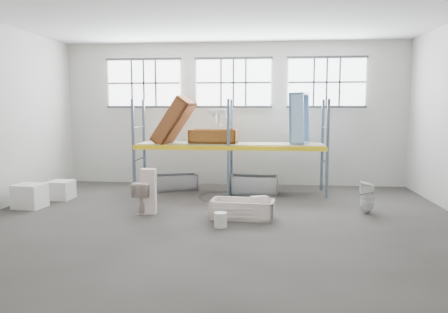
# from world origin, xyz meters

# --- Properties ---
(floor) EXTENTS (12.00, 10.00, 0.10)m
(floor) POSITION_xyz_m (0.00, 0.00, -0.05)
(floor) COLOR #4E4743
(floor) RESTS_ON ground
(ceiling) EXTENTS (12.00, 10.00, 0.10)m
(ceiling) POSITION_xyz_m (0.00, 0.00, 5.05)
(ceiling) COLOR silver
(ceiling) RESTS_ON ground
(wall_back) EXTENTS (12.00, 0.10, 5.00)m
(wall_back) POSITION_xyz_m (0.00, 5.05, 2.50)
(wall_back) COLOR #B7B3AA
(wall_back) RESTS_ON ground
(wall_front) EXTENTS (12.00, 0.10, 5.00)m
(wall_front) POSITION_xyz_m (0.00, -5.05, 2.50)
(wall_front) COLOR #ADA9A0
(wall_front) RESTS_ON ground
(window_left) EXTENTS (2.60, 0.04, 1.60)m
(window_left) POSITION_xyz_m (-3.20, 4.94, 3.60)
(window_left) COLOR white
(window_left) RESTS_ON wall_back
(window_mid) EXTENTS (2.60, 0.04, 1.60)m
(window_mid) POSITION_xyz_m (0.00, 4.94, 3.60)
(window_mid) COLOR white
(window_mid) RESTS_ON wall_back
(window_right) EXTENTS (2.60, 0.04, 1.60)m
(window_right) POSITION_xyz_m (3.20, 4.94, 3.60)
(window_right) COLOR white
(window_right) RESTS_ON wall_back
(rack_upright_la) EXTENTS (0.08, 0.08, 3.00)m
(rack_upright_la) POSITION_xyz_m (-3.00, 2.90, 1.50)
(rack_upright_la) COLOR slate
(rack_upright_la) RESTS_ON floor
(rack_upright_lb) EXTENTS (0.08, 0.08, 3.00)m
(rack_upright_lb) POSITION_xyz_m (-3.00, 4.10, 1.50)
(rack_upright_lb) COLOR slate
(rack_upright_lb) RESTS_ON floor
(rack_upright_ma) EXTENTS (0.08, 0.08, 3.00)m
(rack_upright_ma) POSITION_xyz_m (0.00, 2.90, 1.50)
(rack_upright_ma) COLOR slate
(rack_upright_ma) RESTS_ON floor
(rack_upright_mb) EXTENTS (0.08, 0.08, 3.00)m
(rack_upright_mb) POSITION_xyz_m (0.00, 4.10, 1.50)
(rack_upright_mb) COLOR slate
(rack_upright_mb) RESTS_ON floor
(rack_upright_ra) EXTENTS (0.08, 0.08, 3.00)m
(rack_upright_ra) POSITION_xyz_m (3.00, 2.90, 1.50)
(rack_upright_ra) COLOR slate
(rack_upright_ra) RESTS_ON floor
(rack_upright_rb) EXTENTS (0.08, 0.08, 3.00)m
(rack_upright_rb) POSITION_xyz_m (3.00, 4.10, 1.50)
(rack_upright_rb) COLOR slate
(rack_upright_rb) RESTS_ON floor
(rack_beam_front) EXTENTS (6.00, 0.10, 0.14)m
(rack_beam_front) POSITION_xyz_m (0.00, 2.90, 1.50)
(rack_beam_front) COLOR yellow
(rack_beam_front) RESTS_ON floor
(rack_beam_back) EXTENTS (6.00, 0.10, 0.14)m
(rack_beam_back) POSITION_xyz_m (0.00, 4.10, 1.50)
(rack_beam_back) COLOR yellow
(rack_beam_back) RESTS_ON floor
(shelf_deck) EXTENTS (5.90, 1.10, 0.03)m
(shelf_deck) POSITION_xyz_m (0.00, 3.50, 1.58)
(shelf_deck) COLOR gray
(shelf_deck) RESTS_ON floor
(wet_patch) EXTENTS (1.80, 1.80, 0.00)m
(wet_patch) POSITION_xyz_m (0.00, 2.70, 0.00)
(wet_patch) COLOR black
(wet_patch) RESTS_ON floor
(bathtub_beige) EXTENTS (1.62, 0.87, 0.46)m
(bathtub_beige) POSITION_xyz_m (0.58, 0.27, 0.23)
(bathtub_beige) COLOR beige
(bathtub_beige) RESTS_ON floor
(cistern_spare) EXTENTS (0.48, 0.36, 0.42)m
(cistern_spare) POSITION_xyz_m (0.99, 0.62, 0.28)
(cistern_spare) COLOR beige
(cistern_spare) RESTS_ON bathtub_beige
(sink_in_tub) EXTENTS (0.50, 0.50, 0.16)m
(sink_in_tub) POSITION_xyz_m (0.43, 0.73, 0.16)
(sink_in_tub) COLOR beige
(sink_in_tub) RESTS_ON bathtub_beige
(toilet_beige) EXTENTS (0.61, 0.89, 0.83)m
(toilet_beige) POSITION_xyz_m (-1.98, 0.65, 0.42)
(toilet_beige) COLOR beige
(toilet_beige) RESTS_ON floor
(cistern_tall) EXTENTS (0.38, 0.25, 1.18)m
(cistern_tall) POSITION_xyz_m (-1.86, 0.48, 0.59)
(cistern_tall) COLOR silver
(cistern_tall) RESTS_ON floor
(toilet_white) EXTENTS (0.43, 0.42, 0.84)m
(toilet_white) POSITION_xyz_m (3.79, 1.06, 0.42)
(toilet_white) COLOR white
(toilet_white) RESTS_ON floor
(steel_tub_left) EXTENTS (1.54, 1.09, 0.51)m
(steel_tub_left) POSITION_xyz_m (-1.83, 3.73, 0.26)
(steel_tub_left) COLOR #A9ABB1
(steel_tub_left) RESTS_ON floor
(steel_tub_right) EXTENTS (1.60, 0.84, 0.57)m
(steel_tub_right) POSITION_xyz_m (0.79, 3.39, 0.28)
(steel_tub_right) COLOR #B0B4B9
(steel_tub_right) RESTS_ON floor
(rust_tub_flat) EXTENTS (1.57, 0.81, 0.43)m
(rust_tub_flat) POSITION_xyz_m (-0.53, 3.49, 1.82)
(rust_tub_flat) COLOR #9C6623
(rust_tub_flat) RESTS_ON shelf_deck
(rust_tub_tilted) EXTENTS (1.48, 1.05, 1.64)m
(rust_tub_tilted) POSITION_xyz_m (-1.78, 3.27, 2.29)
(rust_tub_tilted) COLOR brown
(rust_tub_tilted) RESTS_ON shelf_deck
(sink_on_shelf) EXTENTS (0.81, 0.69, 0.63)m
(sink_on_shelf) POSITION_xyz_m (-0.32, 3.25, 2.09)
(sink_on_shelf) COLOR white
(sink_on_shelf) RESTS_ON rust_tub_flat
(blue_tub_upright) EXTENTS (0.72, 0.88, 1.62)m
(blue_tub_upright) POSITION_xyz_m (2.19, 3.51, 2.40)
(blue_tub_upright) COLOR #7BA1C9
(blue_tub_upright) RESTS_ON shelf_deck
(bucket) EXTENTS (0.33, 0.33, 0.34)m
(bucket) POSITION_xyz_m (0.12, -0.58, 0.17)
(bucket) COLOR silver
(bucket) RESTS_ON floor
(carton_near) EXTENTS (0.84, 0.74, 0.65)m
(carton_near) POSITION_xyz_m (-5.30, 0.82, 0.33)
(carton_near) COLOR silver
(carton_near) RESTS_ON floor
(carton_far) EXTENTS (0.69, 0.69, 0.55)m
(carton_far) POSITION_xyz_m (-4.98, 1.97, 0.27)
(carton_far) COLOR silver
(carton_far) RESTS_ON floor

